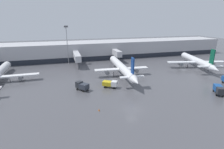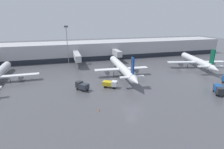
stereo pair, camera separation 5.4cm
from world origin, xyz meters
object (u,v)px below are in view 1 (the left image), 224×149
at_px(parked_jet_0, 197,61).
at_px(apron_light_mast_2, 66,34).
at_px(traffic_cone_0, 99,110).
at_px(service_truck_1, 219,89).
at_px(service_truck_2, 82,86).
at_px(service_truck_3, 110,84).
at_px(parked_jet_1, 122,68).

relative_size(parked_jet_0, apron_light_mast_2, 1.74).
bearing_deg(traffic_cone_0, apron_light_mast_2, 95.63).
height_order(service_truck_1, service_truck_2, service_truck_2).
relative_size(parked_jet_0, service_truck_2, 7.12).
relative_size(service_truck_1, traffic_cone_0, 8.24).
height_order(service_truck_3, traffic_cone_0, service_truck_3).
distance_m(service_truck_1, apron_light_mast_2, 65.68).
xyz_separation_m(parked_jet_1, service_truck_2, (-16.47, -10.29, -1.80)).
bearing_deg(service_truck_1, parked_jet_0, -177.75).
bearing_deg(parked_jet_0, service_truck_1, 164.14).
bearing_deg(parked_jet_1, service_truck_1, -134.38).
bearing_deg(traffic_cone_0, service_truck_1, 0.19).
bearing_deg(service_truck_1, apron_light_mast_2, -109.33).
bearing_deg(traffic_cone_0, parked_jet_0, 27.59).
bearing_deg(traffic_cone_0, service_truck_3, 64.46).
relative_size(parked_jet_0, parked_jet_1, 0.86).
xyz_separation_m(parked_jet_0, traffic_cone_0, (-50.56, -26.42, -2.77)).
bearing_deg(service_truck_2, service_truck_1, -150.26).
distance_m(service_truck_1, service_truck_3, 32.41).
xyz_separation_m(service_truck_1, apron_light_mast_2, (-40.90, 49.77, 12.85)).
bearing_deg(service_truck_1, parked_jet_1, -106.71).
bearing_deg(service_truck_3, service_truck_1, 7.17).
distance_m(parked_jet_1, service_truck_2, 19.50).
bearing_deg(traffic_cone_0, parked_jet_1, 60.00).
xyz_separation_m(parked_jet_0, service_truck_2, (-52.94, -12.31, -1.57)).
relative_size(service_truck_2, service_truck_3, 0.88).
height_order(service_truck_1, traffic_cone_0, service_truck_1).
distance_m(parked_jet_0, service_truck_1, 30.11).
xyz_separation_m(service_truck_2, apron_light_mast_2, (-2.54, 35.78, 12.87)).
bearing_deg(parked_jet_0, apron_light_mast_2, 80.22).
height_order(parked_jet_1, service_truck_3, parked_jet_1).
distance_m(service_truck_2, traffic_cone_0, 14.36).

